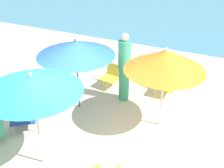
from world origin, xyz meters
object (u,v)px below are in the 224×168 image
object	(u,v)px
beach_chair_b	(23,111)
beach_chair_d	(63,73)
umbrella_blue	(76,48)
umbrella_orange	(165,60)
person_a	(124,67)
beach_chair_e	(25,94)
umbrella_teal	(32,84)
beach_chair_f	(112,75)
beach_chair_a	(167,83)

from	to	relation	value
beach_chair_b	beach_chair_d	size ratio (longest dim) A/B	1.08
umbrella_blue	umbrella_orange	bearing A→B (deg)	3.64
beach_chair_d	person_a	xyz separation A→B (m)	(1.90, -0.11, 0.61)
beach_chair_e	beach_chair_b	bearing A→B (deg)	-88.93
umbrella_teal	umbrella_orange	bearing A→B (deg)	51.05
umbrella_blue	beach_chair_e	bearing A→B (deg)	-163.44
beach_chair_b	person_a	bearing A→B (deg)	103.07
beach_chair_b	beach_chair_e	distance (m)	0.94
beach_chair_e	beach_chair_f	bearing A→B (deg)	10.63
beach_chair_b	beach_chair_e	size ratio (longest dim) A/B	1.14
umbrella_orange	beach_chair_b	size ratio (longest dim) A/B	2.31
beach_chair_b	beach_chair_f	bearing A→B (deg)	119.21
umbrella_orange	umbrella_teal	size ratio (longest dim) A/B	0.98
umbrella_blue	beach_chair_e	xyz separation A→B (m)	(-1.32, -0.39, -1.28)
umbrella_orange	beach_chair_d	size ratio (longest dim) A/B	2.50
beach_chair_f	beach_chair_d	bearing A→B (deg)	-64.78
beach_chair_a	beach_chair_f	distance (m)	1.49
beach_chair_e	beach_chair_f	size ratio (longest dim) A/B	1.18
beach_chair_f	beach_chair_a	bearing A→B (deg)	107.46
umbrella_blue	beach_chair_e	size ratio (longest dim) A/B	2.50
umbrella_orange	umbrella_teal	bearing A→B (deg)	-128.95
umbrella_teal	beach_chair_e	world-z (taller)	umbrella_teal
beach_chair_d	person_a	size ratio (longest dim) A/B	0.42
beach_chair_b	person_a	size ratio (longest dim) A/B	0.46
umbrella_teal	umbrella_blue	xyz separation A→B (m)	(-0.32, 1.95, -0.16)
beach_chair_a	beach_chair_e	distance (m)	3.62
umbrella_teal	beach_chair_f	world-z (taller)	umbrella_teal
beach_chair_a	beach_chair_b	bearing A→B (deg)	-42.78
beach_chair_a	beach_chair_f	xyz separation A→B (m)	(-1.48, -0.20, -0.01)
umbrella_teal	beach_chair_d	bearing A→B (deg)	115.64
umbrella_orange	beach_chair_a	world-z (taller)	umbrella_orange
beach_chair_f	umbrella_blue	bearing A→B (deg)	-2.79
umbrella_orange	umbrella_teal	world-z (taller)	umbrella_teal
person_a	umbrella_blue	bearing A→B (deg)	106.19
beach_chair_b	beach_chair_f	size ratio (longest dim) A/B	1.34
beach_chair_a	person_a	size ratio (longest dim) A/B	0.35
umbrella_teal	person_a	bearing A→B (deg)	79.35
beach_chair_a	beach_chair_d	world-z (taller)	beach_chair_a
umbrella_blue	beach_chair_d	bearing A→B (deg)	138.74
umbrella_blue	beach_chair_b	size ratio (longest dim) A/B	2.20
beach_chair_d	beach_chair_f	distance (m)	1.39
beach_chair_a	umbrella_orange	bearing A→B (deg)	10.73
umbrella_teal	beach_chair_e	bearing A→B (deg)	136.64
beach_chair_b	beach_chair_d	distance (m)	2.09
beach_chair_a	umbrella_blue	bearing A→B (deg)	-48.75
umbrella_orange	beach_chair_b	xyz separation A→B (m)	(-2.76, -1.27, -1.23)
umbrella_blue	beach_chair_b	bearing A→B (deg)	-123.60
beach_chair_f	person_a	xyz separation A→B (m)	(0.56, -0.49, 0.56)
umbrella_teal	beach_chair_b	xyz separation A→B (m)	(-1.08, 0.80, -1.35)
umbrella_teal	person_a	distance (m)	2.92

